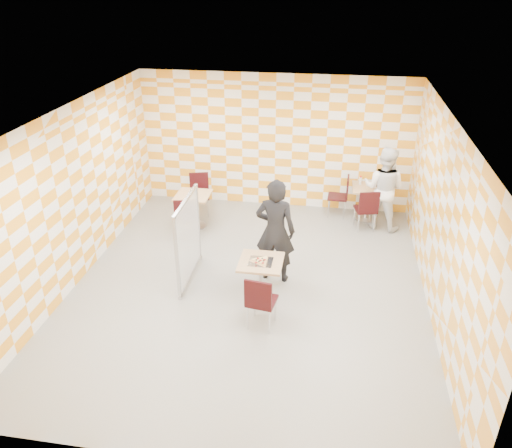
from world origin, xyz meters
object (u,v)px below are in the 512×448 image
(chair_main_front, at_px, (260,299))
(chair_second_side, at_px, (342,193))
(sport_bottle, at_px, (360,181))
(main_table, at_px, (261,274))
(man_white, at_px, (384,188))
(chair_second_front, at_px, (367,207))
(chair_empty_near, at_px, (186,216))
(empty_table, at_px, (193,205))
(partition, at_px, (188,239))
(second_table, at_px, (368,198))
(soda_bottle, at_px, (377,182))
(man_dark, at_px, (275,231))
(chair_empty_far, at_px, (199,190))

(chair_main_front, height_order, chair_second_side, same)
(sport_bottle, bearing_deg, chair_main_front, -110.06)
(chair_second_side, bearing_deg, sport_bottle, 11.60)
(main_table, height_order, man_white, man_white)
(chair_main_front, xyz_separation_m, chair_second_front, (1.69, 3.53, 0.00))
(chair_main_front, distance_m, chair_empty_near, 3.18)
(empty_table, distance_m, chair_second_front, 3.62)
(partition, bearing_deg, second_table, 42.58)
(main_table, xyz_separation_m, sport_bottle, (1.65, 3.50, 0.33))
(chair_second_front, xyz_separation_m, soda_bottle, (0.20, 0.67, 0.31))
(empty_table, distance_m, chair_empty_near, 0.58)
(second_table, height_order, man_white, man_white)
(empty_table, relative_size, chair_second_side, 0.81)
(empty_table, relative_size, chair_second_front, 0.81)
(soda_bottle, bearing_deg, chair_main_front, -114.28)
(main_table, xyz_separation_m, man_dark, (0.14, 0.69, 0.44))
(chair_main_front, relative_size, chair_empty_far, 1.00)
(empty_table, height_order, man_dark, man_dark)
(chair_main_front, height_order, man_white, man_white)
(empty_table, bearing_deg, man_white, 9.37)
(main_table, xyz_separation_m, chair_empty_far, (-1.85, 3.07, 0.04))
(chair_main_front, bearing_deg, man_white, 62.04)
(empty_table, bearing_deg, second_table, 15.01)
(sport_bottle, bearing_deg, empty_table, -162.10)
(sport_bottle, relative_size, soda_bottle, 0.87)
(main_table, bearing_deg, empty_table, 127.02)
(man_dark, bearing_deg, empty_table, -36.56)
(partition, xyz_separation_m, man_dark, (1.48, 0.25, 0.16))
(chair_empty_far, height_order, man_dark, man_dark)
(man_dark, bearing_deg, main_table, 82.87)
(soda_bottle, bearing_deg, empty_table, -164.24)
(man_white, bearing_deg, chair_second_front, 59.07)
(second_table, xyz_separation_m, man_dark, (-1.70, -2.66, 0.44))
(chair_empty_far, bearing_deg, chair_second_side, 6.31)
(chair_empty_near, bearing_deg, chair_empty_far, 92.78)
(man_white, bearing_deg, soda_bottle, -55.26)
(man_white, bearing_deg, partition, 57.38)
(chair_second_side, xyz_separation_m, sport_bottle, (0.37, 0.08, 0.29))
(second_table, height_order, sport_bottle, sport_bottle)
(chair_second_side, distance_m, soda_bottle, 0.78)
(chair_second_front, distance_m, chair_empty_far, 3.66)
(empty_table, distance_m, sport_bottle, 3.64)
(chair_second_side, bearing_deg, chair_second_front, -51.22)
(chair_empty_near, xyz_separation_m, man_white, (3.89, 1.22, 0.34))
(main_table, xyz_separation_m, soda_bottle, (2.00, 3.45, 0.34))
(chair_empty_near, bearing_deg, empty_table, 90.86)
(chair_second_front, bearing_deg, man_white, 38.61)
(chair_second_front, distance_m, partition, 3.91)
(chair_second_front, xyz_separation_m, chair_empty_near, (-3.58, -0.97, 0.00))
(man_white, distance_m, soda_bottle, 0.44)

